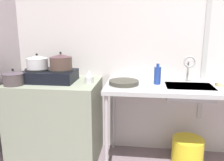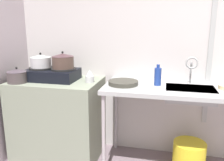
% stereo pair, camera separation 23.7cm
% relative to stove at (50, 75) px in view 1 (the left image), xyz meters
% --- Properties ---
extents(wall_back, '(5.35, 0.10, 2.72)m').
position_rel_stove_xyz_m(wall_back, '(1.80, 0.36, 0.43)').
color(wall_back, beige).
rests_on(wall_back, ground).
extents(wall_metal_strip, '(0.05, 0.01, 2.17)m').
position_rel_stove_xyz_m(wall_metal_strip, '(1.61, 0.31, 0.56)').
color(wall_metal_strip, '#AAABAB').
extents(counter_concrete, '(0.92, 0.63, 0.87)m').
position_rel_stove_xyz_m(counter_concrete, '(0.04, 0.00, -0.50)').
color(counter_concrete, gray).
rests_on(counter_concrete, ground).
extents(counter_sink, '(1.75, 0.63, 0.87)m').
position_rel_stove_xyz_m(counter_sink, '(1.47, 0.00, -0.12)').
color(counter_sink, '#AAABAB').
rests_on(counter_sink, ground).
extents(stove, '(0.53, 0.35, 0.13)m').
position_rel_stove_xyz_m(stove, '(0.00, 0.00, 0.00)').
color(stove, black).
rests_on(stove, counter_concrete).
extents(pot_on_left_burner, '(0.22, 0.22, 0.16)m').
position_rel_stove_xyz_m(pot_on_left_burner, '(-0.13, 0.00, 0.14)').
color(pot_on_left_burner, silver).
rests_on(pot_on_left_burner, stove).
extents(pot_on_right_burner, '(0.23, 0.23, 0.18)m').
position_rel_stove_xyz_m(pot_on_right_burner, '(0.13, -0.00, 0.15)').
color(pot_on_right_burner, '#4B3930').
rests_on(pot_on_right_burner, stove).
extents(pot_beside_stove, '(0.20, 0.20, 0.16)m').
position_rel_stove_xyz_m(pot_beside_stove, '(-0.29, -0.19, 0.01)').
color(pot_beside_stove, '#494041').
rests_on(pot_beside_stove, counter_concrete).
extents(percolator, '(0.09, 0.09, 0.13)m').
position_rel_stove_xyz_m(percolator, '(0.42, -0.01, -0.00)').
color(percolator, silver).
rests_on(percolator, counter_concrete).
extents(sink_basin, '(0.45, 0.30, 0.12)m').
position_rel_stove_xyz_m(sink_basin, '(1.41, -0.01, -0.12)').
color(sink_basin, '#AAABAB').
rests_on(sink_basin, counter_sink).
extents(faucet, '(0.12, 0.07, 0.28)m').
position_rel_stove_xyz_m(faucet, '(1.42, 0.13, 0.13)').
color(faucet, '#AAABAB').
rests_on(faucet, counter_sink).
extents(frying_pan, '(0.30, 0.30, 0.04)m').
position_rel_stove_xyz_m(frying_pan, '(0.78, -0.04, -0.04)').
color(frying_pan, '#3B3931').
rests_on(frying_pan, counter_sink).
extents(small_bowl_on_drainboard, '(0.13, 0.13, 0.04)m').
position_rel_stove_xyz_m(small_bowl_on_drainboard, '(1.72, 0.01, -0.05)').
color(small_bowl_on_drainboard, beige).
rests_on(small_bowl_on_drainboard, counter_sink).
extents(bottle_by_sink, '(0.07, 0.07, 0.21)m').
position_rel_stove_xyz_m(bottle_by_sink, '(1.10, 0.02, 0.02)').
color(bottle_by_sink, navy).
rests_on(bottle_by_sink, counter_sink).
extents(bucket_on_floor, '(0.33, 0.33, 0.28)m').
position_rel_stove_xyz_m(bucket_on_floor, '(1.46, 0.04, -0.79)').
color(bucket_on_floor, yellow).
rests_on(bucket_on_floor, ground).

